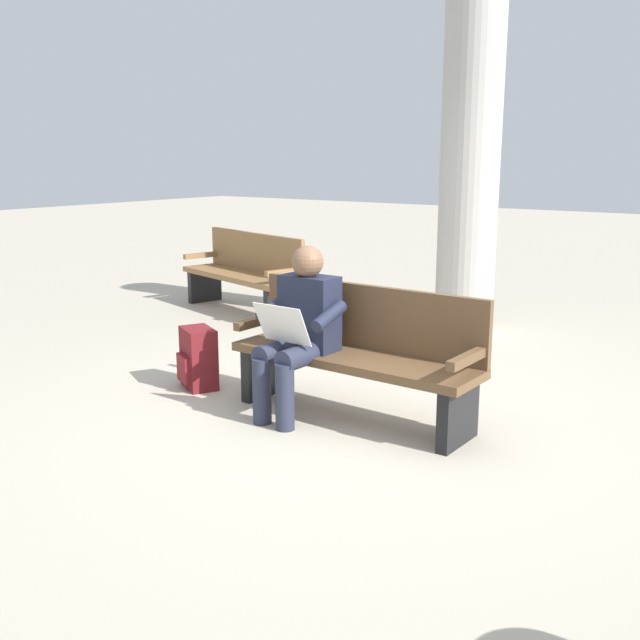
# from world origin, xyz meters

# --- Properties ---
(ground_plane) EXTENTS (40.00, 40.00, 0.00)m
(ground_plane) POSITION_xyz_m (0.00, 0.00, 0.00)
(ground_plane) COLOR #B7AD99
(bench_near) EXTENTS (1.81, 0.51, 0.90)m
(bench_near) POSITION_xyz_m (-0.00, -0.07, 0.46)
(bench_near) COLOR brown
(bench_near) RESTS_ON ground
(person_seated) EXTENTS (0.58, 0.58, 1.18)m
(person_seated) POSITION_xyz_m (0.33, 0.16, 0.63)
(person_seated) COLOR #1E2338
(person_seated) RESTS_ON ground
(backpack) EXTENTS (0.39, 0.35, 0.47)m
(backpack) POSITION_xyz_m (1.35, 0.13, 0.23)
(backpack) COLOR maroon
(backpack) RESTS_ON ground
(bench_far) EXTENTS (1.86, 0.92, 0.90)m
(bench_far) POSITION_xyz_m (2.96, -2.26, 0.46)
(bench_far) COLOR olive
(bench_far) RESTS_ON ground
(support_pillar) EXTENTS (0.59, 0.59, 3.77)m
(support_pillar) POSITION_xyz_m (0.51, -2.88, 1.89)
(support_pillar) COLOR #B2AFA8
(support_pillar) RESTS_ON ground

